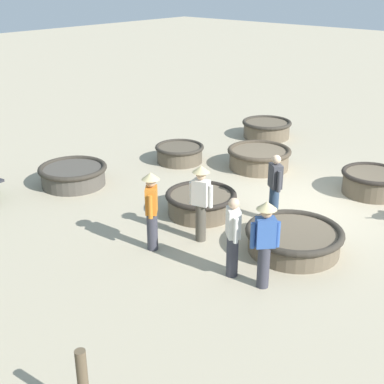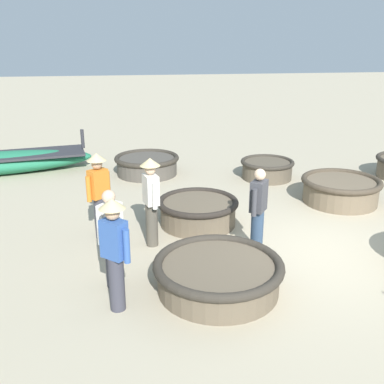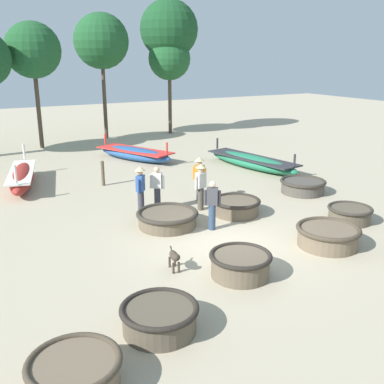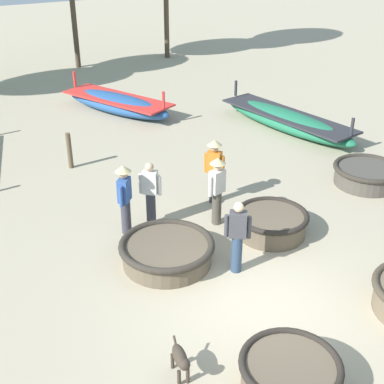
{
  "view_description": "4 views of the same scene",
  "coord_description": "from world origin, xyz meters",
  "views": [
    {
      "loc": [
        -5.64,
        10.64,
        5.29
      ],
      "look_at": [
        1.06,
        3.0,
        1.05
      ],
      "focal_mm": 50.0,
      "sensor_mm": 36.0,
      "label": 1
    },
    {
      "loc": [
        -6.74,
        3.4,
        3.67
      ],
      "look_at": [
        0.9,
        2.22,
        0.98
      ],
      "focal_mm": 42.0,
      "sensor_mm": 36.0,
      "label": 2
    },
    {
      "loc": [
        -6.65,
        -10.05,
        5.23
      ],
      "look_at": [
        0.08,
        2.2,
        0.97
      ],
      "focal_mm": 42.0,
      "sensor_mm": 36.0,
      "label": 3
    },
    {
      "loc": [
        -4.85,
        -6.21,
        6.43
      ],
      "look_at": [
        0.41,
        3.36,
        0.75
      ],
      "focal_mm": 50.0,
      "sensor_mm": 36.0,
      "label": 4
    }
  ],
  "objects": [
    {
      "name": "ground_plane",
      "position": [
        0.0,
        0.0,
        0.0
      ],
      "size": [
        80.0,
        80.0,
        0.0
      ],
      "primitive_type": "plane",
      "color": "tan"
    },
    {
      "name": "coracle_nearest",
      "position": [
        2.46,
        -1.51,
        0.32
      ],
      "size": [
        1.82,
        1.82,
        0.59
      ],
      "color": "brown",
      "rests_on": "ground"
    },
    {
      "name": "coracle_front_left",
      "position": [
        1.68,
        1.98,
        0.3
      ],
      "size": [
        1.66,
        1.66,
        0.54
      ],
      "color": "brown",
      "rests_on": "ground"
    },
    {
      "name": "coracle_front_right",
      "position": [
        -5.38,
        -3.79,
        0.31
      ],
      "size": [
        1.57,
        1.57,
        0.57
      ],
      "color": "brown",
      "rests_on": "ground"
    },
    {
      "name": "coracle_tilted",
      "position": [
        -3.49,
        -2.97,
        0.3
      ],
      "size": [
        1.58,
        1.58,
        0.56
      ],
      "color": "brown",
      "rests_on": "ground"
    },
    {
      "name": "coracle_far_right",
      "position": [
        -0.88,
        2.09,
        0.28
      ],
      "size": [
        1.98,
        1.98,
        0.51
      ],
      "color": "brown",
      "rests_on": "ground"
    },
    {
      "name": "coracle_upturned",
      "position": [
        4.54,
        -0.41,
        0.28
      ],
      "size": [
        1.44,
        1.44,
        0.51
      ],
      "color": "brown",
      "rests_on": "ground"
    },
    {
      "name": "coracle_far_left",
      "position": [
        -0.78,
        -1.82,
        0.33
      ],
      "size": [
        1.55,
        1.55,
        0.6
      ],
      "color": "brown",
      "rests_on": "ground"
    },
    {
      "name": "coracle_center",
      "position": [
        5.42,
        2.8,
        0.29
      ],
      "size": [
        1.8,
        1.8,
        0.53
      ],
      "color": "#4C473F",
      "rests_on": "ground"
    },
    {
      "name": "long_boat_red_hull",
      "position": [
        1.78,
        11.52,
        0.34
      ],
      "size": [
        3.16,
        4.84,
        1.16
      ],
      "color": "#285693",
      "rests_on": "ground"
    },
    {
      "name": "long_boat_white_hull",
      "position": [
        -4.19,
        9.08,
        0.41
      ],
      "size": [
        1.92,
        4.71,
        1.42
      ],
      "color": "maroon",
      "rests_on": "ground"
    },
    {
      "name": "long_boat_blue_hull",
      "position": [
        6.09,
        7.11,
        0.32
      ],
      "size": [
        2.15,
        5.66,
        1.11
      ],
      "color": "#237551",
      "rests_on": "ground"
    },
    {
      "name": "fisherman_by_coracle",
      "position": [
        -1.15,
        3.6,
        0.96
      ],
      "size": [
        0.39,
        0.42,
        1.67
      ],
      "color": "#383842",
      "rests_on": "ground"
    },
    {
      "name": "fisherman_hauling",
      "position": [
        1.33,
        3.91,
        0.96
      ],
      "size": [
        0.39,
        0.43,
        1.67
      ],
      "color": "#383842",
      "rests_on": "ground"
    },
    {
      "name": "fisherman_crouching",
      "position": [
        0.22,
        1.17,
        0.84
      ],
      "size": [
        0.45,
        0.38,
        1.57
      ],
      "color": "#2D425B",
      "rests_on": "ground"
    },
    {
      "name": "fisherman_with_hat",
      "position": [
        0.84,
        2.97,
        0.96
      ],
      "size": [
        0.52,
        0.36,
        1.67
      ],
      "color": "#4C473D",
      "rests_on": "ground"
    },
    {
      "name": "fisherman_standing_right",
      "position": [
        -0.51,
        3.66,
        0.84
      ],
      "size": [
        0.42,
        0.39,
        1.57
      ],
      "color": "#383842",
      "rests_on": "ground"
    },
    {
      "name": "dog",
      "position": [
        -2.07,
        -0.79,
        0.37
      ],
      "size": [
        0.3,
        0.68,
        0.55
      ],
      "color": "#3D3328",
      "rests_on": "ground"
    },
    {
      "name": "mooring_post_shoreline",
      "position": [
        -1.19,
        7.63,
        0.52
      ],
      "size": [
        0.14,
        0.14,
        1.04
      ],
      "primitive_type": "cylinder",
      "color": "brown",
      "rests_on": "ground"
    },
    {
      "name": "tree_right_mid",
      "position": [
        7.27,
        18.51,
        6.89
      ],
      "size": [
        3.89,
        3.89,
        8.85
      ],
      "color": "#4C3D2D",
      "rests_on": "ground"
    },
    {
      "name": "tree_center",
      "position": [
        2.57,
        18.51,
        6.07
      ],
      "size": [
        3.43,
        3.43,
        7.82
      ],
      "color": "#4C3D2D",
      "rests_on": "ground"
    },
    {
      "name": "tree_tall_back",
      "position": [
        7.12,
        18.19,
        5.0
      ],
      "size": [
        2.83,
        2.83,
        6.44
      ],
      "color": "#4C3D2D",
      "rests_on": "ground"
    },
    {
      "name": "tree_rightmost",
      "position": [
        -1.84,
        17.13,
        5.5
      ],
      "size": [
        3.11,
        3.11,
        7.08
      ],
      "color": "#4C3D2D",
      "rests_on": "ground"
    }
  ]
}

